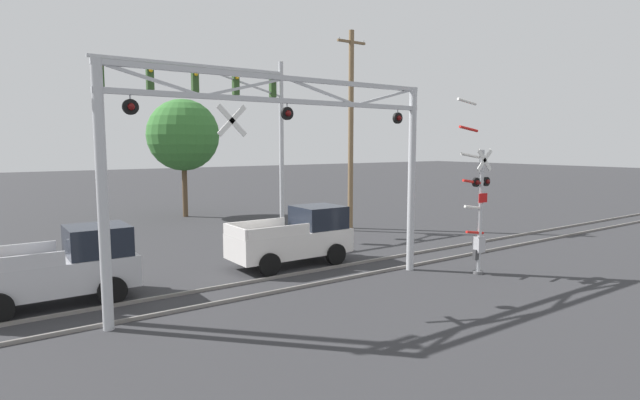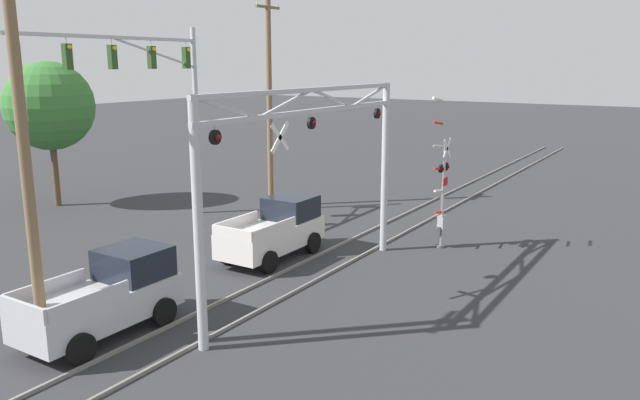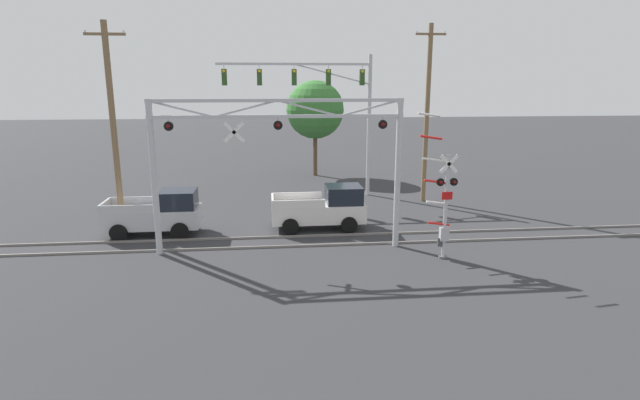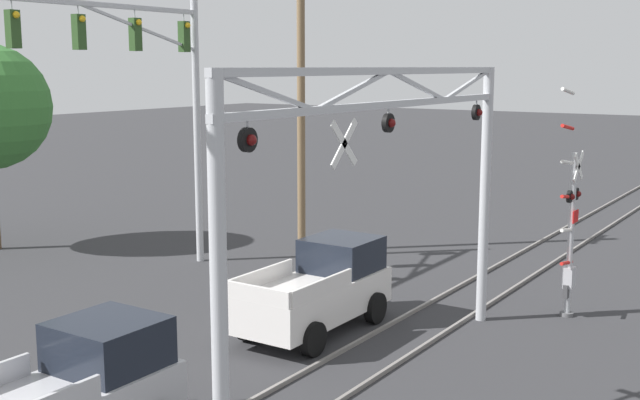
{
  "view_description": "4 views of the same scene",
  "coord_description": "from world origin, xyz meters",
  "px_view_note": "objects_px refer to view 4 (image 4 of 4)",
  "views": [
    {
      "loc": [
        -7.66,
        3.62,
        4.51
      ],
      "look_at": [
        1.78,
        17.15,
        2.69
      ],
      "focal_mm": 28.0,
      "sensor_mm": 36.0,
      "label": 1
    },
    {
      "loc": [
        -16.16,
        5.76,
        7.25
      ],
      "look_at": [
        2.42,
        17.5,
        2.4
      ],
      "focal_mm": 35.0,
      "sensor_mm": 36.0,
      "label": 2
    },
    {
      "loc": [
        -0.41,
        -4.59,
        7.15
      ],
      "look_at": [
        1.91,
        17.79,
        1.84
      ],
      "focal_mm": 28.0,
      "sensor_mm": 36.0,
      "label": 3
    },
    {
      "loc": [
        -13.91,
        8.68,
        6.52
      ],
      "look_at": [
        0.52,
        18.24,
        3.63
      ],
      "focal_mm": 45.0,
      "sensor_mm": 36.0,
      "label": 4
    }
  ],
  "objects_px": {
    "crossing_gantry": "(387,180)",
    "crossing_signal_mast": "(570,235)",
    "traffic_signal_span": "(139,76)",
    "pickup_truck_following": "(65,400)",
    "utility_pole_right": "(301,100)",
    "pickup_truck_lead": "(320,289)"
  },
  "relations": [
    {
      "from": "crossing_signal_mast",
      "to": "traffic_signal_span",
      "type": "height_order",
      "value": "traffic_signal_span"
    },
    {
      "from": "crossing_gantry",
      "to": "crossing_signal_mast",
      "type": "bearing_deg",
      "value": -14.96
    },
    {
      "from": "traffic_signal_span",
      "to": "pickup_truck_lead",
      "type": "distance_m",
      "value": 9.07
    },
    {
      "from": "traffic_signal_span",
      "to": "pickup_truck_following",
      "type": "relative_size",
      "value": 2.15
    },
    {
      "from": "crossing_gantry",
      "to": "traffic_signal_span",
      "type": "relative_size",
      "value": 1.11
    },
    {
      "from": "pickup_truck_following",
      "to": "pickup_truck_lead",
      "type": "bearing_deg",
      "value": 1.36
    },
    {
      "from": "pickup_truck_lead",
      "to": "utility_pole_right",
      "type": "xyz_separation_m",
      "value": [
        6.79,
        5.29,
        4.34
      ]
    },
    {
      "from": "pickup_truck_following",
      "to": "crossing_gantry",
      "type": "bearing_deg",
      "value": -26.9
    },
    {
      "from": "crossing_gantry",
      "to": "pickup_truck_lead",
      "type": "xyz_separation_m",
      "value": [
        2.25,
        3.1,
        -3.26
      ]
    },
    {
      "from": "crossing_signal_mast",
      "to": "traffic_signal_span",
      "type": "distance_m",
      "value": 13.26
    },
    {
      "from": "crossing_signal_mast",
      "to": "pickup_truck_following",
      "type": "relative_size",
      "value": 1.36
    },
    {
      "from": "traffic_signal_span",
      "to": "pickup_truck_lead",
      "type": "height_order",
      "value": "traffic_signal_span"
    },
    {
      "from": "traffic_signal_span",
      "to": "pickup_truck_lead",
      "type": "bearing_deg",
      "value": -99.16
    },
    {
      "from": "utility_pole_right",
      "to": "crossing_signal_mast",
      "type": "bearing_deg",
      "value": -103.3
    },
    {
      "from": "crossing_gantry",
      "to": "crossing_signal_mast",
      "type": "xyz_separation_m",
      "value": [
        6.64,
        -1.77,
        -2.09
      ]
    },
    {
      "from": "traffic_signal_span",
      "to": "pickup_truck_following",
      "type": "distance_m",
      "value": 12.96
    },
    {
      "from": "crossing_signal_mast",
      "to": "utility_pole_right",
      "type": "bearing_deg",
      "value": 76.7
    },
    {
      "from": "pickup_truck_lead",
      "to": "utility_pole_right",
      "type": "bearing_deg",
      "value": 37.93
    },
    {
      "from": "crossing_signal_mast",
      "to": "pickup_truck_lead",
      "type": "xyz_separation_m",
      "value": [
        -4.39,
        4.87,
        -1.17
      ]
    },
    {
      "from": "crossing_signal_mast",
      "to": "crossing_gantry",
      "type": "bearing_deg",
      "value": 165.04
    },
    {
      "from": "crossing_signal_mast",
      "to": "traffic_signal_span",
      "type": "xyz_separation_m",
      "value": [
        -3.2,
        12.22,
        4.03
      ]
    },
    {
      "from": "crossing_signal_mast",
      "to": "pickup_truck_lead",
      "type": "height_order",
      "value": "crossing_signal_mast"
    }
  ]
}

